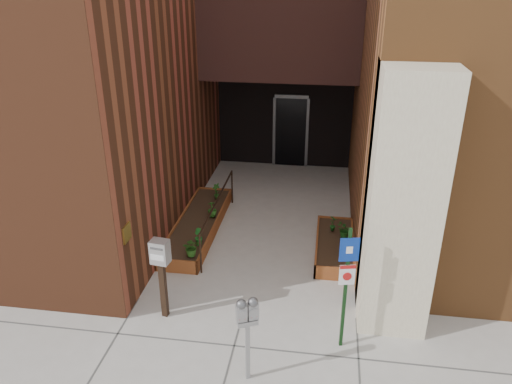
% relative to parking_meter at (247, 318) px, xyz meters
% --- Properties ---
extents(ground, '(80.00, 80.00, 0.00)m').
position_rel_parking_meter_xyz_m(ground, '(-0.33, 1.64, -1.12)').
color(ground, '#9E9991').
rests_on(ground, ground).
extents(planter_left, '(0.90, 3.60, 0.30)m').
position_rel_parking_meter_xyz_m(planter_left, '(-1.88, 4.34, -0.98)').
color(planter_left, brown).
rests_on(planter_left, ground).
extents(planter_right, '(0.80, 2.20, 0.30)m').
position_rel_parking_meter_xyz_m(planter_right, '(1.27, 3.84, -0.98)').
color(planter_right, brown).
rests_on(planter_right, ground).
extents(handrail, '(0.04, 3.34, 0.90)m').
position_rel_parking_meter_xyz_m(handrail, '(-1.38, 4.29, -0.37)').
color(handrail, black).
rests_on(handrail, ground).
extents(parking_meter, '(0.33, 0.23, 1.44)m').
position_rel_parking_meter_xyz_m(parking_meter, '(0.00, 0.00, 0.00)').
color(parking_meter, gray).
rests_on(parking_meter, ground).
extents(sign_post, '(0.29, 0.10, 2.17)m').
position_rel_parking_meter_xyz_m(sign_post, '(1.39, 0.91, 0.22)').
color(sign_post, black).
rests_on(sign_post, ground).
extents(payment_dropbox, '(0.33, 0.27, 1.52)m').
position_rel_parking_meter_xyz_m(payment_dropbox, '(-1.68, 1.24, -0.02)').
color(payment_dropbox, black).
rests_on(payment_dropbox, ground).
extents(shrub_left_a, '(0.42, 0.42, 0.38)m').
position_rel_parking_meter_xyz_m(shrub_left_a, '(-1.60, 2.78, -0.63)').
color(shrub_left_a, '#255618').
rests_on(shrub_left_a, planter_left).
extents(shrub_left_b, '(0.27, 0.27, 0.35)m').
position_rel_parking_meter_xyz_m(shrub_left_b, '(-1.58, 3.24, -0.64)').
color(shrub_left_b, '#1A5C1C').
rests_on(shrub_left_b, planter_left).
extents(shrub_left_c, '(0.27, 0.27, 0.38)m').
position_rel_parking_meter_xyz_m(shrub_left_c, '(-1.58, 4.54, -0.63)').
color(shrub_left_c, '#245919').
rests_on(shrub_left_c, planter_left).
extents(shrub_left_d, '(0.30, 0.30, 0.41)m').
position_rel_parking_meter_xyz_m(shrub_left_d, '(-1.69, 5.49, -0.61)').
color(shrub_left_d, '#205317').
rests_on(shrub_left_d, planter_left).
extents(shrub_right_a, '(0.20, 0.20, 0.31)m').
position_rel_parking_meter_xyz_m(shrub_right_a, '(1.52, 3.28, -0.66)').
color(shrub_right_a, '#1A5217').
rests_on(shrub_right_a, planter_right).
extents(shrub_right_b, '(0.28, 0.28, 0.37)m').
position_rel_parking_meter_xyz_m(shrub_right_b, '(1.21, 4.26, -0.63)').
color(shrub_right_b, '#165017').
rests_on(shrub_right_b, planter_right).
extents(shrub_right_c, '(0.41, 0.41, 0.33)m').
position_rel_parking_meter_xyz_m(shrub_right_c, '(1.45, 3.99, -0.65)').
color(shrub_right_c, '#1A5418').
rests_on(shrub_right_c, planter_right).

